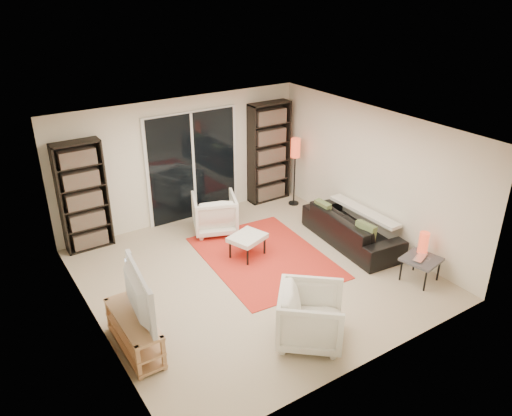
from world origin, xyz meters
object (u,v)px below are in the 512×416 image
at_px(sofa, 351,228).
at_px(armchair_back, 215,213).
at_px(bookshelf_left, 83,197).
at_px(armchair_front, 311,316).
at_px(bookshelf_right, 269,153).
at_px(tv_stand, 134,332).
at_px(ottoman, 247,238).
at_px(side_table, 421,261).
at_px(floor_lamp, 295,154).

distance_m(sofa, armchair_back, 2.53).
relative_size(bookshelf_left, armchair_back, 2.42).
bearing_deg(armchair_front, bookshelf_right, 13.20).
bearing_deg(tv_stand, armchair_front, -28.90).
bearing_deg(tv_stand, ottoman, 25.85).
height_order(bookshelf_left, armchair_back, bookshelf_left).
relative_size(bookshelf_right, tv_stand, 1.77).
relative_size(armchair_back, side_table, 1.31).
height_order(armchair_front, side_table, armchair_front).
bearing_deg(bookshelf_right, armchair_front, -117.58).
distance_m(bookshelf_left, tv_stand, 3.10).
distance_m(sofa, floor_lamp, 2.07).
bearing_deg(bookshelf_right, bookshelf_left, 180.00).
bearing_deg(armchair_back, ottoman, 111.96).
bearing_deg(armchair_back, tv_stand, 64.63).
relative_size(tv_stand, armchair_back, 1.47).
xyz_separation_m(armchair_back, armchair_front, (-0.45, -3.42, 0.02)).
height_order(bookshelf_right, ottoman, bookshelf_right).
xyz_separation_m(armchair_front, floor_lamp, (2.44, 3.59, 0.71)).
distance_m(bookshelf_right, armchair_back, 1.95).
distance_m(bookshelf_left, armchair_front, 4.48).
xyz_separation_m(bookshelf_right, ottoman, (-1.68, -1.81, -0.70)).
bearing_deg(tv_stand, floor_lamp, 29.33).
height_order(bookshelf_right, sofa, bookshelf_right).
relative_size(armchair_back, armchair_front, 0.95).
bearing_deg(floor_lamp, tv_stand, -150.67).
relative_size(bookshelf_right, side_table, 3.41).
xyz_separation_m(bookshelf_right, armchair_front, (-2.14, -4.10, -0.66)).
bearing_deg(tv_stand, sofa, 7.75).
relative_size(armchair_back, floor_lamp, 0.56).
xyz_separation_m(bookshelf_left, tv_stand, (-0.29, -3.00, -0.71)).
bearing_deg(floor_lamp, armchair_front, -124.13).
bearing_deg(armchair_back, floor_lamp, -153.85).
distance_m(armchair_back, ottoman, 1.13).
xyz_separation_m(sofa, side_table, (0.06, -1.50, 0.06)).
distance_m(sofa, ottoman, 1.92).
xyz_separation_m(tv_stand, floor_lamp, (4.43, 2.49, 0.84)).
relative_size(armchair_front, ottoman, 1.20).
relative_size(armchair_back, ottoman, 1.13).
relative_size(bookshelf_right, floor_lamp, 1.46).
bearing_deg(ottoman, bookshelf_left, 140.20).
bearing_deg(side_table, armchair_back, 120.41).
bearing_deg(ottoman, armchair_back, 90.79).
xyz_separation_m(tv_stand, armchair_front, (2.00, -1.10, 0.12)).
distance_m(bookshelf_right, floor_lamp, 0.59).
distance_m(bookshelf_right, tv_stand, 5.17).
height_order(bookshelf_left, armchair_front, bookshelf_left).
bearing_deg(floor_lamp, armchair_back, -175.03).
xyz_separation_m(bookshelf_left, bookshelf_right, (3.85, -0.00, 0.07)).
distance_m(tv_stand, floor_lamp, 5.15).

